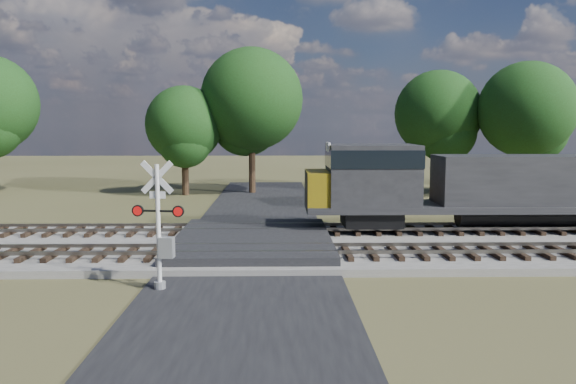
{
  "coord_description": "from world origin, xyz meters",
  "views": [
    {
      "loc": [
        1.1,
        -24.73,
        5.62
      ],
      "look_at": [
        1.62,
        2.0,
        2.43
      ],
      "focal_mm": 35.0,
      "sensor_mm": 36.0,
      "label": 1
    }
  ],
  "objects": [
    {
      "name": "track_near",
      "position": [
        3.12,
        -2.0,
        0.41
      ],
      "size": [
        140.0,
        2.6,
        0.33
      ],
      "color": "black",
      "rests_on": "ballast_bed"
    },
    {
      "name": "road",
      "position": [
        0.0,
        0.0,
        0.04
      ],
      "size": [
        7.0,
        60.0,
        0.08
      ],
      "primitive_type": "cube",
      "color": "black",
      "rests_on": "ground"
    },
    {
      "name": "crossing_signal_near",
      "position": [
        -2.82,
        -6.05,
        1.86
      ],
      "size": [
        1.79,
        0.43,
        4.46
      ],
      "rotation": [
        0.0,
        0.0,
        -0.14
      ],
      "color": "silver",
      "rests_on": "ground"
    },
    {
      "name": "ballast_bed",
      "position": [
        10.0,
        0.5,
        0.15
      ],
      "size": [
        140.0,
        10.0,
        0.3
      ],
      "primitive_type": "cube",
      "color": "gray",
      "rests_on": "ground"
    },
    {
      "name": "ground",
      "position": [
        0.0,
        0.0,
        0.0
      ],
      "size": [
        160.0,
        160.0,
        0.0
      ],
      "primitive_type": "plane",
      "color": "#434324",
      "rests_on": "ground"
    },
    {
      "name": "treeline",
      "position": [
        0.43,
        21.44,
        6.95
      ],
      "size": [
        80.03,
        12.02,
        11.92
      ],
      "color": "black",
      "rests_on": "ground"
    },
    {
      "name": "track_far",
      "position": [
        3.12,
        3.0,
        0.41
      ],
      "size": [
        140.0,
        2.6,
        0.33
      ],
      "color": "black",
      "rests_on": "ballast_bed"
    },
    {
      "name": "crossing_panel",
      "position": [
        0.0,
        0.5,
        0.32
      ],
      "size": [
        7.0,
        9.0,
        0.62
      ],
      "primitive_type": "cube",
      "color": "#262628",
      "rests_on": "ground"
    },
    {
      "name": "crossing_signal_far",
      "position": [
        5.0,
        6.57,
        1.65
      ],
      "size": [
        1.6,
        0.37,
        3.97
      ],
      "rotation": [
        0.0,
        0.0,
        3.03
      ],
      "color": "silver",
      "rests_on": "ground"
    },
    {
      "name": "equipment_shed",
      "position": [
        7.98,
        13.27,
        1.48
      ],
      "size": [
        5.47,
        5.47,
        2.93
      ],
      "rotation": [
        0.0,
        0.0,
        0.34
      ],
      "color": "#3F221B",
      "rests_on": "ground"
    }
  ]
}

